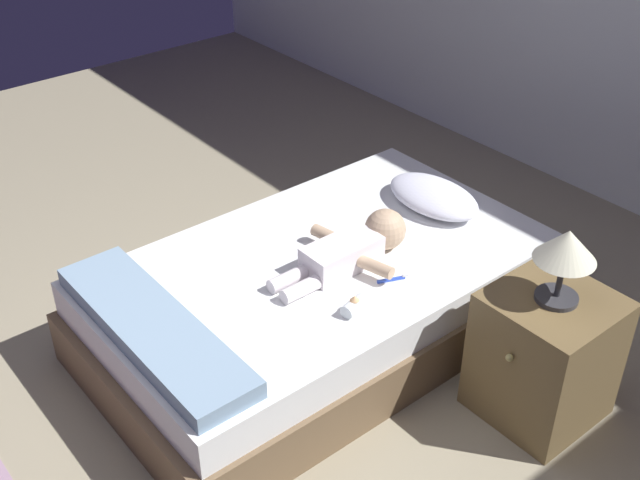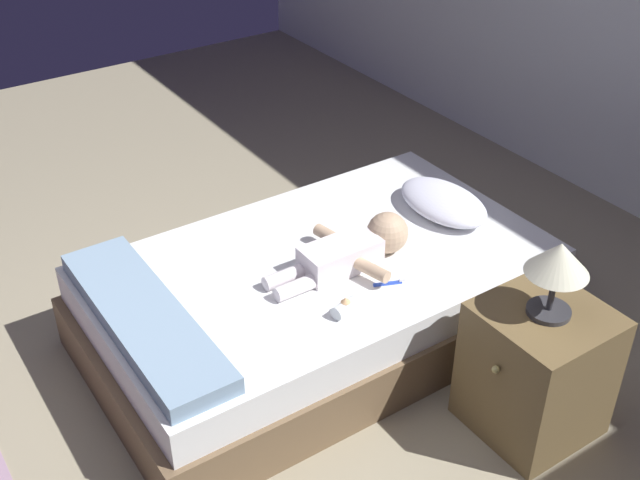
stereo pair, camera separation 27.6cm
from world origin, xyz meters
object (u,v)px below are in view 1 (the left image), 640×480
baby (356,247)px  lamp (566,250)px  toothbrush (394,279)px  nightstand (544,355)px  bed (320,297)px  baby_bottle (354,305)px  pillow (434,196)px

baby → lamp: bearing=18.4°
toothbrush → nightstand: 0.69m
bed → baby: (0.11, 0.11, 0.29)m
bed → nightstand: size_ratio=3.68×
bed → baby_bottle: baby_bottle is taller
bed → baby_bottle: bearing=-19.1°
baby → toothbrush: (0.21, 0.03, -0.06)m
nightstand → baby_bottle: (-0.57, -0.53, 0.17)m
bed → toothbrush: bearing=23.4°
nightstand → baby_bottle: 0.79m
pillow → lamp: size_ratio=1.64×
lamp → nightstand: bearing=-90.0°
bed → toothbrush: toothbrush is taller
baby → lamp: 0.94m
baby → lamp: size_ratio=2.25×
nightstand → baby_bottle: nightstand is taller
lamp → baby_bottle: bearing=-137.4°
lamp → baby_bottle: lamp is taller
pillow → baby: bearing=-79.6°
nightstand → lamp: lamp is taller
baby → toothbrush: bearing=7.7°
bed → baby_bottle: size_ratio=16.18×
toothbrush → nightstand: (0.63, 0.25, -0.15)m
bed → lamp: size_ratio=6.68×
pillow → lamp: lamp is taller
bed → pillow: (-0.00, 0.72, 0.27)m
baby_bottle → toothbrush: bearing=101.5°
toothbrush → baby: bearing=-172.3°
baby_bottle → lamp: bearing=42.6°
pillow → toothbrush: bearing=-60.6°
baby → baby_bottle: bearing=-42.1°
pillow → baby: (0.11, -0.61, 0.02)m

